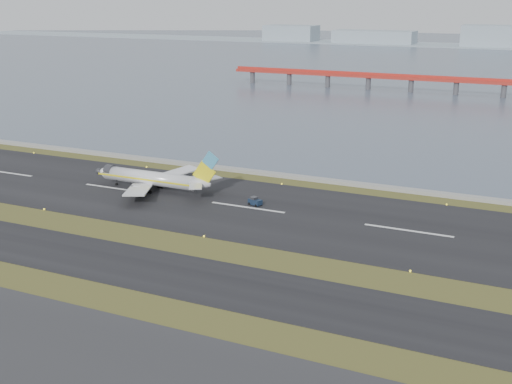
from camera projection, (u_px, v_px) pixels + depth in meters
ground at (187, 249)px, 133.92m from camera, size 1000.00×1000.00×0.00m
taxiway_strip at (155, 270)px, 123.46m from camera, size 1000.00×18.00×0.10m
runway_strip at (248, 208)px, 160.03m from camera, size 1000.00×45.00×0.10m
seawall at (292, 176)px, 186.01m from camera, size 1000.00×2.50×1.00m
bay_water at (467, 60)px, 534.41m from camera, size 1400.00×800.00×1.30m
red_pier at (457, 81)px, 341.53m from camera, size 260.00×5.00×10.20m
far_shoreline at (500, 41)px, 666.54m from camera, size 1400.00×80.00×60.50m
airliner at (154, 179)px, 172.81m from camera, size 38.52×32.89×12.80m
pushback_tug at (255, 201)px, 161.55m from camera, size 3.87×2.97×2.19m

